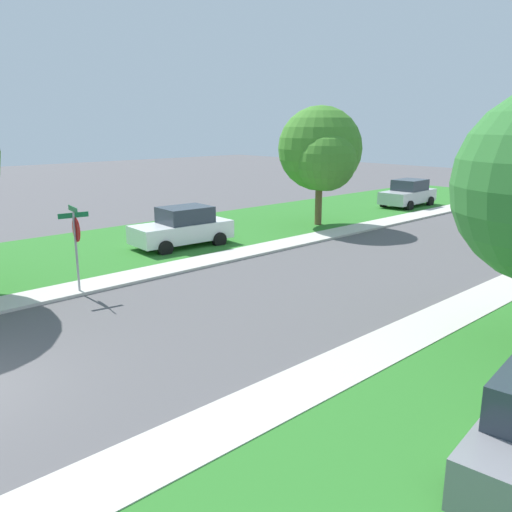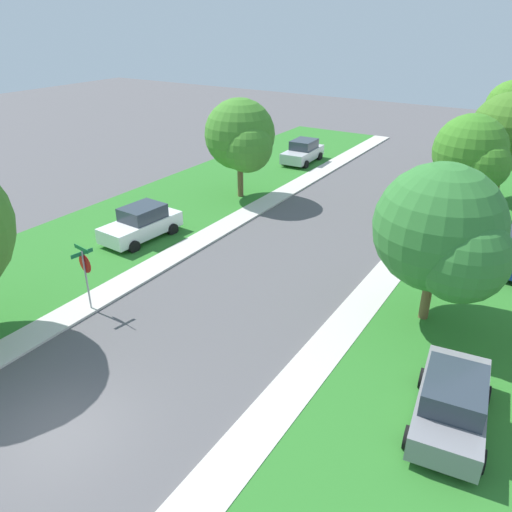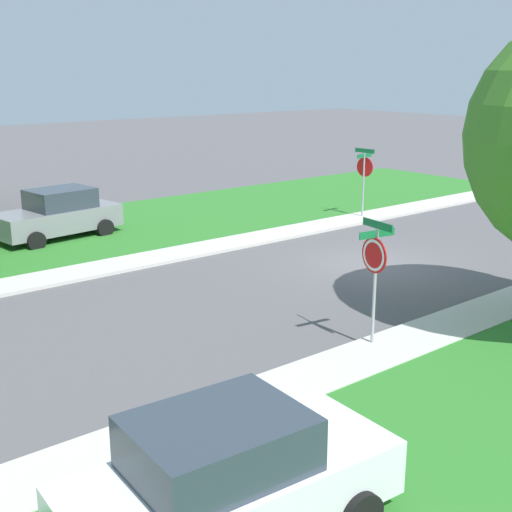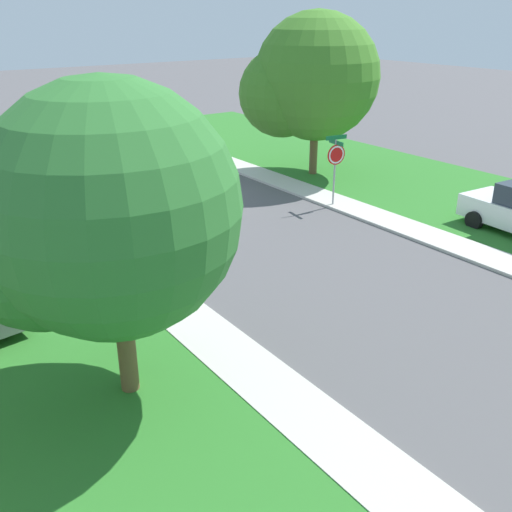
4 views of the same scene
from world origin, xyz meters
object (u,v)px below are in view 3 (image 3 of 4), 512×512
Objects in this scene: stop_sign_near_corner at (364,171)px; stop_sign_far_corner at (375,263)px; car_white_kerbside_mid at (229,479)px; car_grey_behind_trees at (58,214)px.

stop_sign_near_corner is 13.26m from stop_sign_far_corner.
stop_sign_far_corner is 6.94m from car_white_kerbside_mid.
car_grey_behind_trees is at bearing 68.10° from stop_sign_near_corner.
stop_sign_far_corner is at bearing -175.00° from car_grey_behind_trees.
stop_sign_far_corner is 13.53m from car_grey_behind_trees.
car_white_kerbside_mid is 0.98× the size of car_grey_behind_trees.
stop_sign_near_corner is 0.63× the size of car_white_kerbside_mid.
car_white_kerbside_mid is (-12.19, 15.79, -1.01)m from stop_sign_near_corner.
stop_sign_near_corner is 1.00× the size of stop_sign_far_corner.
stop_sign_near_corner is at bearing -46.74° from stop_sign_far_corner.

